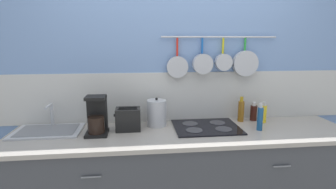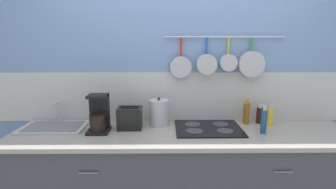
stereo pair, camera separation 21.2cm
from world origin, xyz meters
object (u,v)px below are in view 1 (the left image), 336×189
Objects in this scene: kettle at (157,113)px; bottle_sesame_oil at (260,118)px; coffee_maker at (97,118)px; toaster at (128,119)px; bottle_vinegar at (241,111)px; bottle_dish_soap at (264,113)px; bottle_cooking_wine at (254,112)px.

kettle is 1.07× the size of bottle_sesame_oil.
toaster is at bearing 13.75° from coffee_maker.
bottle_vinegar reaches higher than bottle_dish_soap.
bottle_vinegar is 1.34× the size of bottle_cooking_wine.
bottle_cooking_wine is (0.07, 0.28, -0.03)m from bottle_sesame_oil.
coffee_maker is at bearing -171.86° from bottle_cooking_wine.
kettle reaches higher than toaster.
bottle_dish_soap is (0.14, 0.20, -0.02)m from bottle_sesame_oil.
coffee_maker is at bearing -174.95° from bottle_dish_soap.
bottle_sesame_oil is 0.29m from bottle_cooking_wine.
bottle_sesame_oil reaches higher than toaster.
coffee_maker is 1.41× the size of toaster.
bottle_sesame_oil is (0.87, -0.22, -0.01)m from kettle.
toaster is at bearing -173.07° from bottle_cooking_wine.
coffee_maker reaches higher than toaster.
toaster is 1.14× the size of bottle_dish_soap.
toaster is at bearing -173.05° from bottle_vinegar.
bottle_dish_soap is (1.00, -0.02, -0.03)m from kettle.
bottle_sesame_oil reaches higher than bottle_dish_soap.
toaster is at bearing -159.72° from kettle.
bottle_vinegar is (0.80, 0.04, -0.01)m from kettle.
coffee_maker reaches higher than bottle_vinegar.
bottle_sesame_oil reaches higher than bottle_cooking_wine.
coffee_maker is 1.32m from bottle_vinegar.
bottle_vinegar is 0.27m from bottle_sesame_oil.
kettle is 1.31× the size of bottle_dish_soap.
toaster is 1.06m from bottle_vinegar.
kettle is (0.50, 0.15, -0.01)m from coffee_maker.
bottle_dish_soap is (0.20, -0.06, -0.02)m from bottle_vinegar.
coffee_maker is 1.37m from bottle_sesame_oil.
bottle_sesame_oil is 1.35× the size of bottle_cooking_wine.
bottle_vinegar is 1.21× the size of bottle_dish_soap.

